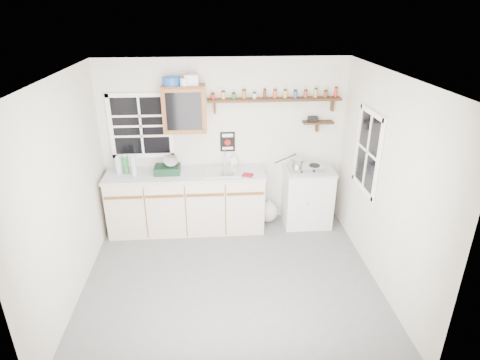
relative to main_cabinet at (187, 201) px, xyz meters
name	(u,v)px	position (x,y,z in m)	size (l,w,h in m)	color
room	(230,189)	(0.58, -1.30, 0.79)	(3.64, 3.24, 2.54)	#5B5B5E
main_cabinet	(187,201)	(0.00, 0.00, 0.00)	(2.31, 0.63, 0.92)	beige
right_cabinet	(307,196)	(1.83, 0.03, -0.01)	(0.73, 0.57, 0.91)	silver
sink	(222,171)	(0.54, 0.01, 0.47)	(0.52, 0.44, 0.29)	#B7B7BC
upper_cabinet	(185,109)	(0.03, 0.14, 1.36)	(0.60, 0.32, 0.65)	brown
upper_cabinet_clutter	(180,81)	(-0.01, 0.14, 1.75)	(0.48, 0.24, 0.14)	#18469D
spice_shelf	(275,99)	(1.31, 0.21, 1.47)	(1.91, 0.18, 0.35)	black
secondary_shelf	(316,122)	(1.94, 0.22, 1.12)	(0.45, 0.16, 0.24)	black
warning_sign	(228,142)	(0.63, 0.29, 0.82)	(0.22, 0.02, 0.30)	black
window_back	(141,126)	(-0.62, 0.29, 1.09)	(0.93, 0.03, 0.98)	black
window_right	(368,152)	(2.37, -0.75, 0.99)	(0.03, 0.78, 1.08)	black
water_bottles	(125,165)	(-0.84, 0.02, 0.59)	(0.32, 0.19, 0.32)	#A5B9C2
dish_rack	(168,167)	(-0.24, 0.01, 0.55)	(0.37, 0.28, 0.27)	black
soap_bottle	(234,159)	(0.73, 0.22, 0.56)	(0.09, 0.09, 0.20)	white
rag	(248,175)	(0.90, -0.18, 0.47)	(0.14, 0.12, 0.02)	maroon
hotplate	(306,168)	(1.78, 0.01, 0.48)	(0.54, 0.32, 0.08)	#B7B7BC
saucepan	(297,163)	(1.64, 0.01, 0.57)	(0.40, 0.18, 0.17)	#B7B7BC
trash_bag	(268,211)	(1.24, 0.10, -0.28)	(0.37, 0.33, 0.42)	silver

